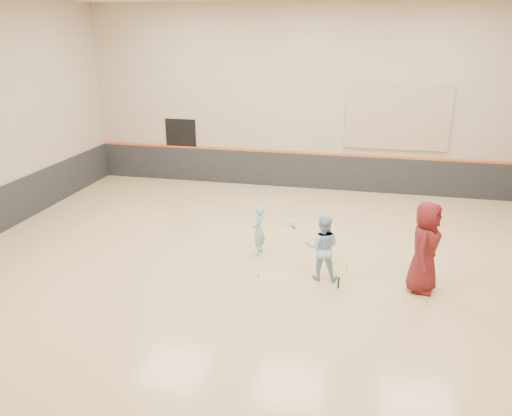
% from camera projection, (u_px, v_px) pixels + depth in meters
% --- Properties ---
extents(room, '(15.04, 12.04, 6.22)m').
position_uv_depth(room, '(275.00, 229.00, 11.38)').
color(room, tan).
rests_on(room, ground).
extents(wainscot_back, '(14.90, 0.04, 1.20)m').
position_uv_depth(wainscot_back, '(307.00, 171.00, 16.94)').
color(wainscot_back, '#232326').
rests_on(wainscot_back, floor).
extents(accent_stripe, '(14.90, 0.03, 0.06)m').
position_uv_depth(accent_stripe, '(308.00, 153.00, 16.72)').
color(accent_stripe, '#D85914').
rests_on(accent_stripe, wall_back).
extents(acoustic_panel, '(3.20, 0.08, 2.00)m').
position_uv_depth(acoustic_panel, '(398.00, 118.00, 15.71)').
color(acoustic_panel, tan).
rests_on(acoustic_panel, wall_back).
extents(doorway, '(1.10, 0.05, 2.20)m').
position_uv_depth(doorway, '(182.00, 150.00, 17.71)').
color(doorway, black).
rests_on(doorway, floor).
extents(girl, '(0.32, 0.47, 1.22)m').
position_uv_depth(girl, '(259.00, 230.00, 11.88)').
color(girl, '#79D2C9').
rests_on(girl, floor).
extents(instructor, '(0.72, 0.57, 1.46)m').
position_uv_depth(instructor, '(323.00, 248.00, 10.62)').
color(instructor, '#90C3DF').
rests_on(instructor, floor).
extents(young_man, '(0.84, 1.07, 1.92)m').
position_uv_depth(young_man, '(425.00, 247.00, 10.07)').
color(young_man, maroon).
rests_on(young_man, floor).
extents(held_racket, '(0.37, 0.37, 0.68)m').
position_uv_depth(held_racket, '(340.00, 267.00, 10.49)').
color(held_racket, '#C4DB30').
rests_on(held_racket, instructor).
extents(spare_racket, '(0.61, 0.61, 0.06)m').
position_uv_depth(spare_racket, '(290.00, 224.00, 13.84)').
color(spare_racket, '#ACC32A').
rests_on(spare_racket, floor).
extents(ball_under_racket, '(0.07, 0.07, 0.07)m').
position_uv_depth(ball_under_racket, '(258.00, 275.00, 10.93)').
color(ball_under_racket, '#BEDC33').
rests_on(ball_under_racket, floor).
extents(ball_in_hand, '(0.07, 0.07, 0.07)m').
position_uv_depth(ball_in_hand, '(435.00, 237.00, 9.77)').
color(ball_in_hand, yellow).
rests_on(ball_in_hand, young_man).
extents(ball_beside_spare, '(0.07, 0.07, 0.07)m').
position_uv_depth(ball_beside_spare, '(306.00, 242.00, 12.62)').
color(ball_beside_spare, '#CEDD33').
rests_on(ball_beside_spare, floor).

